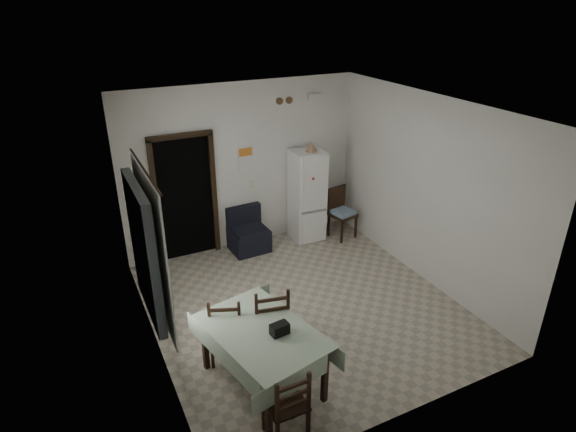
{
  "coord_description": "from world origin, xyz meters",
  "views": [
    {
      "loc": [
        -2.79,
        -5.14,
        4.18
      ],
      "look_at": [
        0.0,
        0.5,
        1.25
      ],
      "focal_mm": 30.0,
      "sensor_mm": 36.0,
      "label": 1
    }
  ],
  "objects_px": {
    "navy_seat": "(249,230)",
    "corner_chair": "(343,214)",
    "dining_table": "(262,357)",
    "dining_chair_far_right": "(269,319)",
    "dining_chair_near_head": "(285,402)",
    "fridge": "(307,195)",
    "dining_chair_far_left": "(226,327)"
  },
  "relations": [
    {
      "from": "corner_chair",
      "to": "dining_chair_near_head",
      "type": "xyz_separation_m",
      "value": [
        -2.92,
        -3.56,
        -0.02
      ]
    },
    {
      "from": "corner_chair",
      "to": "fridge",
      "type": "bearing_deg",
      "value": 141.87
    },
    {
      "from": "fridge",
      "to": "dining_chair_far_left",
      "type": "xyz_separation_m",
      "value": [
        -2.45,
        -2.48,
        -0.37
      ]
    },
    {
      "from": "dining_table",
      "to": "corner_chair",
      "type": "bearing_deg",
      "value": 32.2
    },
    {
      "from": "dining_table",
      "to": "dining_chair_near_head",
      "type": "height_order",
      "value": "dining_chair_near_head"
    },
    {
      "from": "dining_chair_far_right",
      "to": "dining_chair_near_head",
      "type": "height_order",
      "value": "dining_chair_far_right"
    },
    {
      "from": "corner_chair",
      "to": "dining_chair_far_right",
      "type": "bearing_deg",
      "value": -148.98
    },
    {
      "from": "dining_chair_near_head",
      "to": "navy_seat",
      "type": "bearing_deg",
      "value": -107.11
    },
    {
      "from": "corner_chair",
      "to": "dining_table",
      "type": "height_order",
      "value": "corner_chair"
    },
    {
      "from": "dining_table",
      "to": "dining_chair_far_right",
      "type": "distance_m",
      "value": 0.56
    },
    {
      "from": "corner_chair",
      "to": "dining_chair_far_right",
      "type": "distance_m",
      "value": 3.44
    },
    {
      "from": "dining_table",
      "to": "dining_chair_far_left",
      "type": "relative_size",
      "value": 1.57
    },
    {
      "from": "fridge",
      "to": "dining_chair_far_left",
      "type": "distance_m",
      "value": 3.5
    },
    {
      "from": "navy_seat",
      "to": "dining_chair_far_right",
      "type": "distance_m",
      "value": 2.74
    },
    {
      "from": "fridge",
      "to": "dining_chair_near_head",
      "type": "distance_m",
      "value": 4.52
    },
    {
      "from": "dining_chair_far_left",
      "to": "corner_chair",
      "type": "bearing_deg",
      "value": -122.57
    },
    {
      "from": "fridge",
      "to": "navy_seat",
      "type": "bearing_deg",
      "value": -177.61
    },
    {
      "from": "dining_chair_far_right",
      "to": "dining_table",
      "type": "bearing_deg",
      "value": 68.8
    },
    {
      "from": "dining_table",
      "to": "dining_chair_near_head",
      "type": "distance_m",
      "value": 0.79
    },
    {
      "from": "dining_chair_near_head",
      "to": "dining_table",
      "type": "bearing_deg",
      "value": -96.66
    },
    {
      "from": "fridge",
      "to": "corner_chair",
      "type": "distance_m",
      "value": 0.76
    },
    {
      "from": "navy_seat",
      "to": "dining_chair_far_right",
      "type": "bearing_deg",
      "value": -109.03
    },
    {
      "from": "corner_chair",
      "to": "dining_chair_near_head",
      "type": "height_order",
      "value": "corner_chair"
    },
    {
      "from": "navy_seat",
      "to": "dining_chair_near_head",
      "type": "height_order",
      "value": "dining_chair_near_head"
    },
    {
      "from": "navy_seat",
      "to": "dining_chair_near_head",
      "type": "distance_m",
      "value": 4.04
    },
    {
      "from": "dining_chair_far_left",
      "to": "dining_chair_near_head",
      "type": "distance_m",
      "value": 1.39
    },
    {
      "from": "dining_chair_far_right",
      "to": "dining_chair_near_head",
      "type": "xyz_separation_m",
      "value": [
        -0.38,
        -1.24,
        -0.06
      ]
    },
    {
      "from": "fridge",
      "to": "dining_chair_far_right",
      "type": "distance_m",
      "value": 3.28
    },
    {
      "from": "fridge",
      "to": "navy_seat",
      "type": "relative_size",
      "value": 2.19
    },
    {
      "from": "dining_table",
      "to": "dining_chair_far_right",
      "type": "bearing_deg",
      "value": 44.78
    },
    {
      "from": "fridge",
      "to": "dining_chair_far_right",
      "type": "bearing_deg",
      "value": -124.06
    },
    {
      "from": "navy_seat",
      "to": "corner_chair",
      "type": "bearing_deg",
      "value": -12.14
    }
  ]
}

